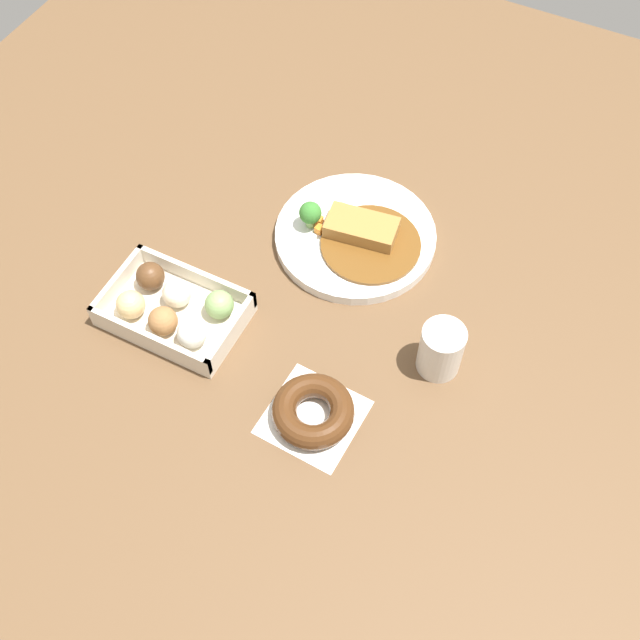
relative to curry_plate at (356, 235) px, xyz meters
The scene contains 5 objects.
ground_plane 0.10m from the curry_plate, 110.66° to the right, with size 1.60×1.60×0.00m, color brown.
curry_plate is the anchor object (origin of this frame).
donut_box 0.31m from the curry_plate, 124.70° to the right, with size 0.21×0.14×0.06m.
chocolate_ring_donut 0.32m from the curry_plate, 74.99° to the right, with size 0.13×0.13×0.04m.
coffee_mug 0.26m from the curry_plate, 37.03° to the right, with size 0.06×0.06×0.08m, color silver.
Camera 1 is at (0.34, -0.65, 0.98)m, focal length 44.09 mm.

